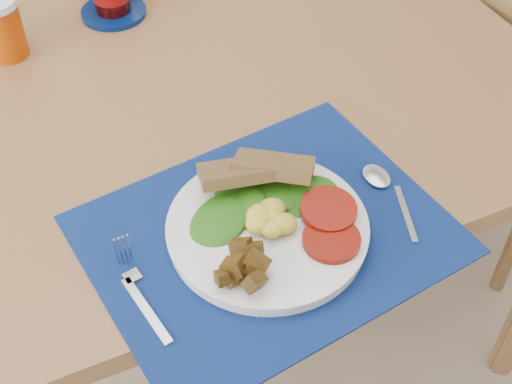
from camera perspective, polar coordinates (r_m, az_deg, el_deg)
table at (r=1.33m, az=-6.35°, el=4.36°), size 1.40×0.90×0.75m
chair_far at (r=1.89m, az=-10.30°, el=13.41°), size 0.49×0.48×1.06m
placemat at (r=1.05m, az=0.91°, el=-3.40°), size 0.56×0.46×0.00m
breakfast_plate at (r=1.03m, az=0.73°, el=-2.86°), size 0.29×0.29×0.07m
fork at (r=1.00m, az=-9.49°, el=-7.62°), size 0.03×0.18×0.00m
spoon at (r=1.12m, az=10.32°, el=0.28°), size 0.05×0.17×0.00m
juice_glass at (r=1.43m, az=-19.68°, el=12.17°), size 0.08×0.08×0.11m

